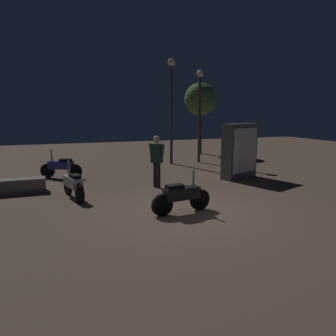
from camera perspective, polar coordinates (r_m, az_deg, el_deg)
ground_plane at (r=8.47m, az=3.69°, el=-7.71°), size 40.00×40.00×0.00m
motorcycle_black_foreground at (r=8.28m, az=2.36°, el=-4.95°), size 1.66×0.43×1.11m
motorcycle_white_parked_left at (r=10.01m, az=-16.25°, el=-2.74°), size 0.52×1.64×1.11m
motorcycle_blue_parked_right at (r=13.26m, az=-18.20°, el=0.18°), size 1.53×0.82×1.11m
person_rider_beside at (r=10.94m, az=-1.97°, el=1.99°), size 0.44×0.61×1.76m
streetlamp_near at (r=16.53m, az=5.55°, el=11.13°), size 0.36×0.36×4.56m
streetlamp_far at (r=15.98m, az=0.61°, el=12.13°), size 0.36×0.36×5.02m
tree_left_bg at (r=20.05m, az=5.69°, el=11.79°), size 1.94×1.94×4.26m
kiosk_billboard at (r=12.86m, az=12.44°, el=2.92°), size 1.67×1.03×2.10m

